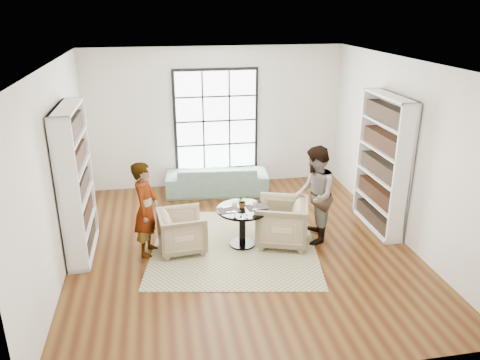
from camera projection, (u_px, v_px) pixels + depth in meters
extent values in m
plane|color=#593915|center=(241.00, 246.00, 7.84)|extent=(6.00, 6.00, 0.00)
plane|color=silver|center=(216.00, 118.00, 10.06)|extent=(5.50, 0.00, 5.50)
plane|color=silver|center=(57.00, 172.00, 6.84)|extent=(0.00, 6.00, 6.00)
plane|color=silver|center=(404.00, 152.00, 7.77)|extent=(0.00, 6.00, 6.00)
plane|color=silver|center=(297.00, 257.00, 4.54)|extent=(5.50, 0.00, 5.50)
plane|color=white|center=(241.00, 63.00, 6.77)|extent=(6.00, 6.00, 0.00)
cube|color=black|center=(216.00, 120.00, 10.06)|extent=(1.82, 0.06, 2.22)
cube|color=white|center=(216.00, 121.00, 10.03)|extent=(1.70, 0.02, 2.10)
cube|color=tan|center=(234.00, 246.00, 7.83)|extent=(3.12, 3.12, 0.01)
cylinder|color=black|center=(242.00, 244.00, 7.86)|extent=(0.43, 0.43, 0.04)
cylinder|color=black|center=(242.00, 228.00, 7.75)|extent=(0.11, 0.11, 0.60)
cylinder|color=black|center=(242.00, 209.00, 7.64)|extent=(0.84, 0.84, 0.04)
imported|color=slate|center=(217.00, 178.00, 9.97)|extent=(2.20, 1.04, 0.62)
imported|color=#C1B58A|center=(182.00, 231.00, 7.60)|extent=(0.81, 0.79, 0.68)
imported|color=tan|center=(282.00, 222.00, 7.81)|extent=(1.07, 1.05, 0.77)
imported|color=gray|center=(146.00, 209.00, 7.35)|extent=(0.51, 0.65, 1.56)
imported|color=gray|center=(315.00, 195.00, 7.75)|extent=(0.82, 0.94, 1.66)
cube|color=black|center=(229.00, 210.00, 7.57)|extent=(0.38, 0.31, 0.01)
cube|color=black|center=(257.00, 207.00, 7.68)|extent=(0.38, 0.31, 0.01)
cylinder|color=silver|center=(235.00, 212.00, 7.49)|extent=(0.07, 0.07, 0.01)
cylinder|color=silver|center=(235.00, 208.00, 7.47)|extent=(0.01, 0.01, 0.11)
sphere|color=maroon|center=(235.00, 203.00, 7.44)|extent=(0.09, 0.09, 0.09)
ellipsoid|color=white|center=(235.00, 203.00, 7.44)|extent=(0.09, 0.09, 0.10)
cylinder|color=silver|center=(255.00, 210.00, 7.57)|extent=(0.06, 0.06, 0.01)
cylinder|color=silver|center=(255.00, 207.00, 7.56)|extent=(0.01, 0.01, 0.10)
sphere|color=maroon|center=(255.00, 202.00, 7.53)|extent=(0.08, 0.08, 0.08)
ellipsoid|color=white|center=(255.00, 202.00, 7.53)|extent=(0.08, 0.08, 0.09)
imported|color=gray|center=(242.00, 201.00, 7.64)|extent=(0.24, 0.22, 0.21)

